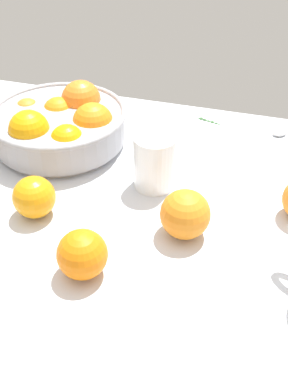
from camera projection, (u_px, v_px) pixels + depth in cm
name	position (u px, v px, depth cm)	size (l,w,h in cm)	color
ground_plane	(133.00, 220.00, 81.82)	(117.10, 84.51, 3.00)	silver
fruit_bowl	(61.00, 124.00, 95.78)	(28.50, 28.50, 11.56)	#99999E
juice_glass	(155.00, 164.00, 84.59)	(7.79, 7.79, 10.45)	white
loose_orange_0	(185.00, 214.00, 74.37)	(8.31, 8.31, 8.31)	orange
loose_orange_1	(82.00, 254.00, 67.75)	(7.68, 7.68, 7.68)	orange
loose_orange_4	(34.00, 197.00, 78.57)	(7.40, 7.40, 7.40)	orange
herb_sprig_0	(207.00, 120.00, 106.52)	(5.67, 1.99, 0.92)	#437440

